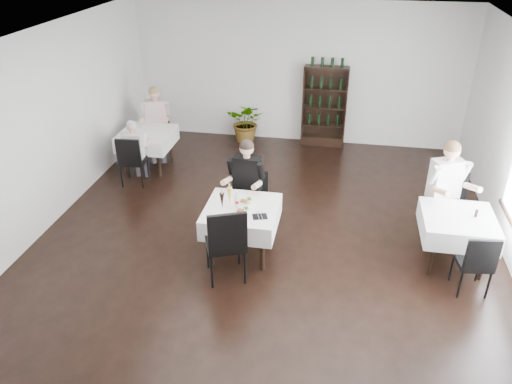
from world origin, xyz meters
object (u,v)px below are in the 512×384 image
at_px(diner_main, 245,180).
at_px(potted_tree, 247,122).
at_px(main_table, 242,216).
at_px(wine_shelf, 324,107).

bearing_deg(diner_main, potted_tree, 100.95).
bearing_deg(potted_tree, main_table, -79.74).
xyz_separation_m(wine_shelf, potted_tree, (-1.66, -0.11, -0.40)).
bearing_deg(wine_shelf, potted_tree, -176.06).
bearing_deg(diner_main, main_table, -83.50).
bearing_deg(diner_main, wine_shelf, 75.05).
height_order(main_table, potted_tree, potted_tree).
height_order(wine_shelf, potted_tree, wine_shelf).
bearing_deg(main_table, diner_main, 96.50).
bearing_deg(wine_shelf, diner_main, -104.95).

